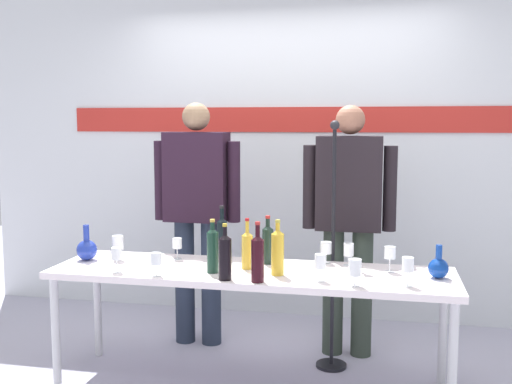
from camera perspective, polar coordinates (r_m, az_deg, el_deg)
name	(u,v)px	position (r m, az deg, el deg)	size (l,w,h in m)	color
back_wall	(290,133)	(4.93, 3.20, 5.57)	(5.29, 0.11, 3.00)	silver
display_table	(251,279)	(3.61, -0.50, -8.24)	(2.38, 0.64, 0.72)	white
decanter_blue_left	(87,249)	(3.97, -15.71, -5.21)	(0.13, 0.13, 0.23)	#2237A2
decanter_blue_right	(438,267)	(3.54, 16.87, -6.83)	(0.11, 0.11, 0.19)	navy
presenter_left	(197,207)	(4.29, -5.59, -1.38)	(0.63, 0.22, 1.73)	#242D40
presenter_right	(349,214)	(4.10, 8.76, -2.03)	(0.62, 0.22, 1.70)	#313B31
wine_bottle_0	(222,236)	(3.86, -3.23, -4.20)	(0.07, 0.07, 0.34)	black
wine_bottle_1	(247,249)	(3.59, -0.84, -5.37)	(0.07, 0.07, 0.30)	gold
wine_bottle_2	(268,243)	(3.72, 1.12, -4.84)	(0.07, 0.07, 0.30)	black
wine_bottle_3	(225,256)	(3.34, -2.95, -6.04)	(0.07, 0.07, 0.32)	black
wine_bottle_4	(213,249)	(3.51, -4.12, -5.39)	(0.07, 0.07, 0.31)	#153426
wine_bottle_5	(278,251)	(3.45, 2.06, -5.58)	(0.07, 0.07, 0.32)	gold
wine_bottle_6	(258,257)	(3.30, 0.15, -6.16)	(0.07, 0.07, 0.33)	black
wine_glass_left_0	(156,259)	(3.48, -9.45, -6.30)	(0.06, 0.06, 0.13)	white
wine_glass_left_1	(118,243)	(3.91, -12.94, -4.72)	(0.07, 0.07, 0.16)	white
wine_glass_left_2	(116,254)	(3.61, -13.06, -5.76)	(0.06, 0.06, 0.15)	white
wine_glass_left_3	(177,244)	(3.87, -7.47, -4.89)	(0.06, 0.06, 0.14)	white
wine_glass_right_0	(349,250)	(3.72, 8.76, -5.45)	(0.06, 0.06, 0.14)	white
wine_glass_right_1	(320,262)	(3.34, 6.09, -6.61)	(0.06, 0.06, 0.15)	white
wine_glass_right_2	(408,265)	(3.32, 14.16, -6.74)	(0.06, 0.06, 0.16)	white
wine_glass_right_3	(326,248)	(3.76, 6.64, -5.30)	(0.07, 0.07, 0.13)	white
wine_glass_right_4	(390,253)	(3.60, 12.55, -5.68)	(0.07, 0.07, 0.15)	white
wine_glass_right_5	(355,268)	(3.26, 9.35, -7.08)	(0.07, 0.07, 0.15)	white
microphone_stand	(332,286)	(3.96, 7.24, -8.80)	(0.20, 0.20, 1.60)	black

